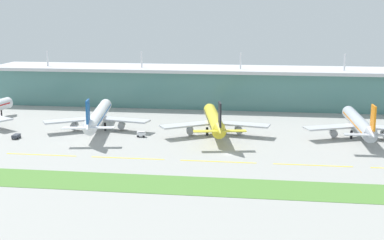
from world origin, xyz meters
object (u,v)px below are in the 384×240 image
airliner_center (214,120)px  baggage_cart (141,134)px  pushback_tug (16,136)px  airliner_far_middle (359,124)px  airliner_near_middle (98,116)px

airliner_center → baggage_cart: size_ratio=16.20×
airliner_center → pushback_tug: bearing=-167.3°
baggage_cart → pushback_tug: bearing=-169.1°
airliner_far_middle → baggage_cart: (-93.64, -10.70, -5.18)m
pushback_tug → airliner_near_middle: bearing=35.1°
pushback_tug → baggage_cart: 53.71m
baggage_cart → airliner_near_middle: bearing=154.2°
airliner_center → pushback_tug: airliner_center is taller
airliner_center → airliner_far_middle: bearing=1.8°
airliner_far_middle → pushback_tug: (-146.38, -20.84, -5.34)m
airliner_near_middle → airliner_far_middle: 116.36m
pushback_tug → airliner_center: bearing=12.7°
airliner_near_middle → airliner_center: (53.88, -2.24, -0.01)m
airliner_far_middle → baggage_cart: 94.39m
airliner_near_middle → airliner_far_middle: size_ratio=1.11×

